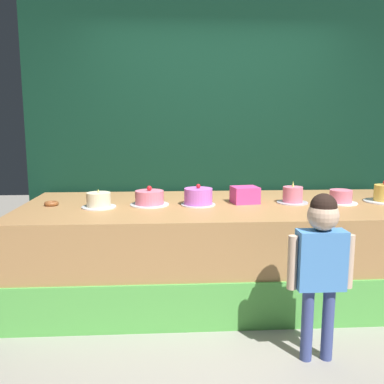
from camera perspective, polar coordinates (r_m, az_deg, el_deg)
The scene contains 11 objects.
ground_plane at distance 3.16m, azimuth 5.66°, elevation -18.36°, with size 12.00×12.00×0.00m, color gray.
stage_platform at distance 3.65m, azimuth 4.03°, elevation -7.80°, with size 3.37×1.41×0.80m.
curtain_backdrop at distance 4.28m, azimuth 2.78°, elevation 8.19°, with size 3.72×0.08×2.77m, color black.
child_figure at distance 2.65m, azimuth 17.36°, elevation -8.23°, with size 0.41×0.19×1.06m.
pink_box at distance 3.59m, azimuth 7.30°, elevation -0.39°, with size 0.22×0.20×0.14m, color #E84195.
donut at distance 3.65m, azimuth -18.80°, elevation -1.51°, with size 0.12×0.12×0.04m, color brown.
cake_far_left at distance 3.45m, azimuth -12.73°, elevation -1.16°, with size 0.28×0.28×0.15m.
cake_left at distance 3.49m, azimuth -5.88°, elevation -0.86°, with size 0.33×0.33×0.17m.
cake_center_left at distance 3.47m, azimuth 0.87°, elevation -0.69°, with size 0.29×0.29×0.18m.
cake_center_right at distance 3.66m, azimuth 13.70°, elevation -0.49°, with size 0.27×0.27×0.19m.
cake_right at distance 3.77m, azimuth 19.81°, elevation -0.68°, with size 0.28×0.28×0.12m.
Camera 1 is at (-0.47, -2.76, 1.47)m, focal length 38.71 mm.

